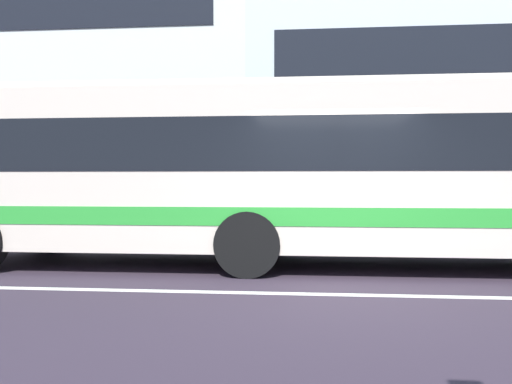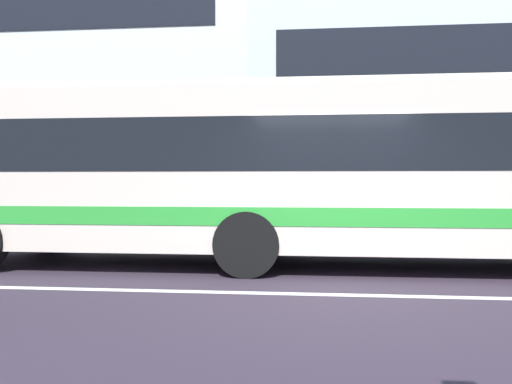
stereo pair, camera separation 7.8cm
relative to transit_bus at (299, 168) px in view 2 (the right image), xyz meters
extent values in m
plane|color=#352A38|center=(0.55, -2.28, -1.67)|extent=(160.00, 160.00, 0.00)
cube|color=silver|center=(0.55, -2.28, -1.67)|extent=(60.00, 0.16, 0.01)
cube|color=#1E491C|center=(4.17, 3.58, -1.30)|extent=(17.50, 1.10, 0.75)
cube|color=beige|center=(0.00, 0.00, -0.05)|extent=(12.18, 2.65, 2.56)
cube|color=black|center=(0.00, 0.00, 0.34)|extent=(11.45, 2.66, 0.82)
cube|color=green|center=(0.00, 0.00, -0.75)|extent=(11.94, 2.67, 0.28)
cube|color=beige|center=(0.00, 0.00, 1.29)|extent=(11.70, 2.23, 0.12)
cylinder|color=black|center=(-0.77, 1.19, -1.17)|extent=(1.00, 0.28, 1.00)
cylinder|color=black|center=(-0.76, -1.20, -1.17)|extent=(1.00, 0.28, 1.00)
cylinder|color=black|center=(-5.09, 1.17, -1.17)|extent=(1.00, 0.28, 1.00)
camera|label=1|loc=(0.09, -8.87, -0.22)|focal=36.08mm
camera|label=2|loc=(0.17, -8.87, -0.22)|focal=36.08mm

